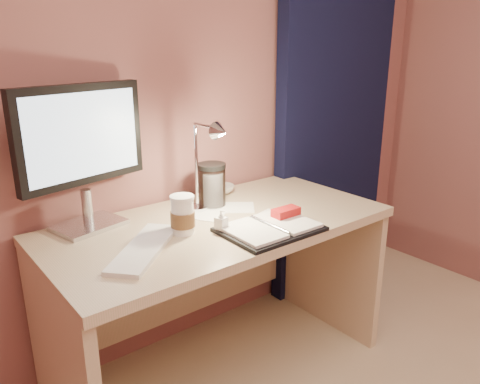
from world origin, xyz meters
TOP-DOWN VIEW (x-y plane):
  - room at (0.95, 1.69)m, footprint 3.50×3.50m
  - desk at (0.00, 1.45)m, footprint 1.40×0.70m
  - monitor at (-0.44, 1.64)m, footprint 0.51×0.23m
  - keyboard at (-0.37, 1.31)m, footprint 0.39×0.37m
  - planner at (0.10, 1.17)m, footprint 0.37×0.28m
  - paper_a at (0.20, 1.27)m, footprint 0.17×0.17m
  - paper_b at (0.16, 1.45)m, footprint 0.20×0.20m
  - paper_c at (0.00, 1.48)m, footprint 0.23×0.23m
  - coffee_cup at (-0.18, 1.36)m, footprint 0.09×0.09m
  - clear_cup at (0.07, 1.52)m, footprint 0.09×0.09m
  - bowl at (0.23, 1.67)m, footprint 0.15×0.15m
  - lotion_bottle at (-0.07, 1.27)m, footprint 0.05×0.05m
  - dark_jar at (0.09, 1.55)m, footprint 0.12×0.12m
  - desk_lamp at (-0.00, 1.44)m, footprint 0.09×0.25m

SIDE VIEW (x-z plane):
  - desk at x=0.00m, z-range 0.14..0.87m
  - paper_a at x=0.20m, z-range 0.73..0.73m
  - paper_b at x=0.16m, z-range 0.73..0.73m
  - paper_c at x=0.00m, z-range 0.73..0.73m
  - keyboard at x=-0.37m, z-range 0.73..0.75m
  - planner at x=0.10m, z-range 0.72..0.77m
  - bowl at x=0.23m, z-range 0.73..0.77m
  - lotion_bottle at x=-0.07m, z-range 0.73..0.82m
  - coffee_cup at x=-0.18m, z-range 0.73..0.87m
  - clear_cup at x=0.07m, z-range 0.73..0.89m
  - dark_jar at x=0.09m, z-range 0.73..0.90m
  - desk_lamp at x=0.00m, z-range 0.78..1.18m
  - monitor at x=-0.44m, z-range 0.78..1.34m
  - room at x=0.95m, z-range -0.61..2.89m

